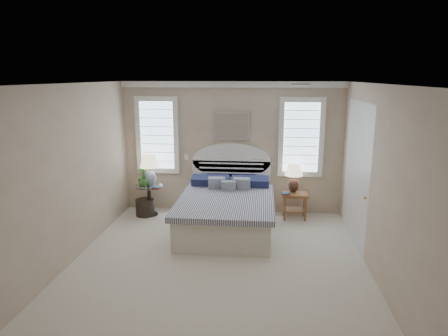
% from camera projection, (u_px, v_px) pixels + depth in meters
% --- Properties ---
extents(floor, '(4.50, 5.00, 0.01)m').
position_uv_depth(floor, '(218.00, 264.00, 6.10)').
color(floor, beige).
rests_on(floor, ground).
extents(ceiling, '(4.50, 5.00, 0.01)m').
position_uv_depth(ceiling, '(217.00, 84.00, 5.49)').
color(ceiling, silver).
rests_on(ceiling, wall_back).
extents(wall_back, '(4.50, 0.02, 2.70)m').
position_uv_depth(wall_back, '(232.00, 148.00, 8.21)').
color(wall_back, tan).
rests_on(wall_back, floor).
extents(wall_left, '(0.02, 5.00, 2.70)m').
position_uv_depth(wall_left, '(70.00, 175.00, 6.01)').
color(wall_left, tan).
rests_on(wall_left, floor).
extents(wall_right, '(0.02, 5.00, 2.70)m').
position_uv_depth(wall_right, '(377.00, 183.00, 5.57)').
color(wall_right, tan).
rests_on(wall_right, floor).
extents(crown_molding, '(4.50, 0.08, 0.12)m').
position_uv_depth(crown_molding, '(232.00, 84.00, 7.88)').
color(crown_molding, white).
rests_on(crown_molding, wall_back).
extents(hvac_vent, '(0.30, 0.20, 0.02)m').
position_uv_depth(hvac_vent, '(301.00, 84.00, 6.15)').
color(hvac_vent, '#B2B2B2').
rests_on(hvac_vent, ceiling).
extents(switch_plate, '(0.08, 0.01, 0.12)m').
position_uv_depth(switch_plate, '(186.00, 157.00, 8.34)').
color(switch_plate, white).
rests_on(switch_plate, wall_back).
extents(window_left, '(0.90, 0.06, 1.60)m').
position_uv_depth(window_left, '(157.00, 135.00, 8.29)').
color(window_left, '#AAC5D8').
rests_on(window_left, wall_back).
extents(window_right, '(0.90, 0.06, 1.60)m').
position_uv_depth(window_right, '(301.00, 137.00, 8.00)').
color(window_right, '#AAC5D8').
rests_on(window_right, wall_back).
extents(painting, '(0.74, 0.04, 0.58)m').
position_uv_depth(painting, '(232.00, 126.00, 8.07)').
color(painting, silver).
rests_on(painting, wall_back).
extents(closet_door, '(0.02, 1.80, 2.40)m').
position_uv_depth(closet_door, '(356.00, 173.00, 6.77)').
color(closet_door, silver).
rests_on(closet_door, floor).
extents(bed, '(1.72, 2.28, 1.47)m').
position_uv_depth(bed, '(227.00, 209.00, 7.42)').
color(bed, beige).
rests_on(bed, floor).
extents(side_table_left, '(0.56, 0.56, 0.63)m').
position_uv_depth(side_table_left, '(149.00, 197.00, 8.16)').
color(side_table_left, black).
rests_on(side_table_left, floor).
extents(nightstand_right, '(0.50, 0.40, 0.53)m').
position_uv_depth(nightstand_right, '(295.00, 200.00, 7.97)').
color(nightstand_right, brown).
rests_on(nightstand_right, floor).
extents(floor_pot, '(0.42, 0.42, 0.34)m').
position_uv_depth(floor_pot, '(145.00, 207.00, 8.18)').
color(floor_pot, black).
rests_on(floor_pot, floor).
extents(lamp_left, '(0.42, 0.42, 0.65)m').
position_uv_depth(lamp_left, '(150.00, 166.00, 8.06)').
color(lamp_left, silver).
rests_on(lamp_left, side_table_left).
extents(lamp_right, '(0.45, 0.45, 0.58)m').
position_uv_depth(lamp_right, '(294.00, 174.00, 7.95)').
color(lamp_right, black).
rests_on(lamp_right, nightstand_right).
extents(potted_plant, '(0.27, 0.27, 0.41)m').
position_uv_depth(potted_plant, '(143.00, 176.00, 8.02)').
color(potted_plant, '#31772F').
rests_on(potted_plant, side_table_left).
extents(books_left, '(0.19, 0.17, 0.04)m').
position_uv_depth(books_left, '(157.00, 188.00, 7.86)').
color(books_left, maroon).
rests_on(books_left, side_table_left).
extents(books_right, '(0.18, 0.15, 0.04)m').
position_uv_depth(books_right, '(285.00, 194.00, 7.80)').
color(books_right, maroon).
rests_on(books_right, nightstand_right).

